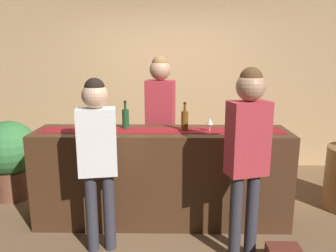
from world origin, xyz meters
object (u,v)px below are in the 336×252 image
wine_bottle_amber (185,120)px  wine_glass_near_customer (210,122)px  potted_plant_tall (10,154)px  wine_glass_mid_counter (104,119)px  customer_sipping (247,145)px  customer_browsing (97,149)px  bartender (160,111)px  wine_bottle_green (126,118)px

wine_bottle_amber → wine_glass_near_customer: 0.26m
wine_bottle_amber → potted_plant_tall: 2.31m
wine_glass_mid_counter → customer_sipping: 1.57m
wine_bottle_amber → customer_sipping: size_ratio=0.18×
potted_plant_tall → customer_browsing: bearing=-39.4°
customer_sipping → wine_bottle_amber: bearing=110.1°
customer_browsing → customer_sipping: bearing=-14.6°
customer_browsing → potted_plant_tall: size_ratio=1.62×
bartender → customer_browsing: bearing=76.5°
wine_bottle_amber → customer_browsing: customer_browsing is taller
wine_glass_near_customer → customer_browsing: bearing=-153.3°
bartender → wine_glass_mid_counter: bearing=51.3°
wine_bottle_green → potted_plant_tall: wine_bottle_green is taller
wine_bottle_green → customer_browsing: size_ratio=0.19×
wine_glass_near_customer → wine_bottle_amber: bearing=169.3°
bartender → customer_sipping: bearing=132.6°
customer_browsing → potted_plant_tall: 1.83m
wine_glass_mid_counter → bartender: size_ratio=0.08×
wine_bottle_green → wine_bottle_amber: 0.64m
wine_glass_mid_counter → customer_sipping: (1.38, -0.76, -0.06)m
wine_glass_mid_counter → customer_sipping: customer_sipping is taller
wine_bottle_green → wine_glass_near_customer: bearing=-8.6°
customer_sipping → customer_browsing: bearing=158.8°
wine_glass_mid_counter → bartender: bearing=40.6°
wine_bottle_amber → wine_glass_near_customer: (0.26, -0.05, -0.01)m
wine_glass_mid_counter → potted_plant_tall: bearing=159.8°
wine_glass_mid_counter → potted_plant_tall: (-1.31, 0.48, -0.55)m
wine_glass_mid_counter → customer_browsing: bearing=-83.8°
customer_sipping → customer_browsing: size_ratio=1.06×
customer_sipping → customer_browsing: 1.31m
wine_glass_near_customer → potted_plant_tall: bearing=166.1°
bartender → potted_plant_tall: (-1.89, -0.02, -0.55)m
wine_bottle_amber → wine_glass_near_customer: size_ratio=2.10×
wine_glass_near_customer → bartender: (-0.54, 0.63, -0.00)m
customer_browsing → potted_plant_tall: bearing=130.6°
wine_glass_mid_counter → customer_sipping: size_ratio=0.08×
bartender → potted_plant_tall: 1.97m
wine_glass_near_customer → potted_plant_tall: size_ratio=0.14×
wine_bottle_green → wine_bottle_amber: size_ratio=1.00×
wine_bottle_green → wine_glass_mid_counter: 0.23m
wine_bottle_amber → potted_plant_tall: (-2.17, 0.55, -0.56)m
wine_glass_near_customer → bartender: size_ratio=0.08×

